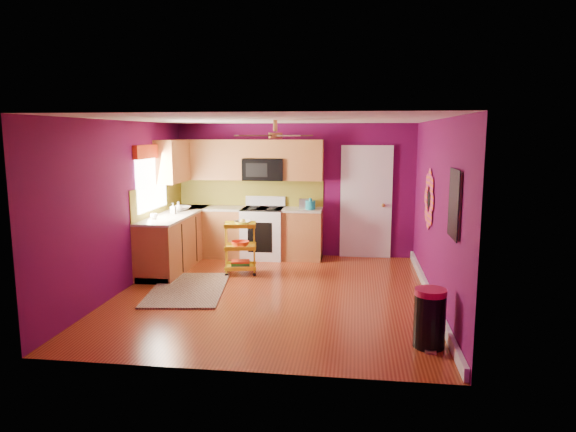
# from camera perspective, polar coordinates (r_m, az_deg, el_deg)

# --- Properties ---
(ground) EXTENTS (5.00, 5.00, 0.00)m
(ground) POSITION_cam_1_polar(r_m,az_deg,el_deg) (7.57, -1.59, -8.61)
(ground) COLOR maroon
(ground) RESTS_ON ground
(room_envelope) EXTENTS (4.54, 5.04, 2.52)m
(room_envelope) POSITION_cam_1_polar(r_m,az_deg,el_deg) (7.24, -1.43, 3.79)
(room_envelope) COLOR #5E0A46
(room_envelope) RESTS_ON ground
(lower_cabinets) EXTENTS (2.81, 2.31, 0.94)m
(lower_cabinets) POSITION_cam_1_polar(r_m,az_deg,el_deg) (9.46, -7.92, -2.38)
(lower_cabinets) COLOR #995929
(lower_cabinets) RESTS_ON ground
(electric_range) EXTENTS (0.76, 0.66, 1.13)m
(electric_range) POSITION_cam_1_polar(r_m,az_deg,el_deg) (9.62, -2.78, -1.82)
(electric_range) COLOR white
(electric_range) RESTS_ON ground
(upper_cabinetry) EXTENTS (2.80, 2.30, 1.26)m
(upper_cabinetry) POSITION_cam_1_polar(r_m,az_deg,el_deg) (9.61, -6.93, 6.03)
(upper_cabinetry) COLOR #995929
(upper_cabinetry) RESTS_ON ground
(left_window) EXTENTS (0.08, 1.35, 1.08)m
(left_window) POSITION_cam_1_polar(r_m,az_deg,el_deg) (8.85, -14.90, 5.13)
(left_window) COLOR white
(left_window) RESTS_ON ground
(panel_door) EXTENTS (0.95, 0.11, 2.15)m
(panel_door) POSITION_cam_1_polar(r_m,az_deg,el_deg) (9.67, 8.66, 1.40)
(panel_door) COLOR white
(panel_door) RESTS_ON ground
(right_wall_art) EXTENTS (0.04, 2.74, 1.04)m
(right_wall_art) POSITION_cam_1_polar(r_m,az_deg,el_deg) (6.92, 16.44, 1.60)
(right_wall_art) COLOR black
(right_wall_art) RESTS_ON ground
(ceiling_fan) EXTENTS (1.01, 1.01, 0.26)m
(ceiling_fan) POSITION_cam_1_polar(r_m,az_deg,el_deg) (7.41, -1.42, 9.00)
(ceiling_fan) COLOR #BF8C3F
(ceiling_fan) RESTS_ON ground
(shag_rug) EXTENTS (1.28, 1.86, 0.02)m
(shag_rug) POSITION_cam_1_polar(r_m,az_deg,el_deg) (7.87, -11.04, -7.99)
(shag_rug) COLOR #311B10
(shag_rug) RESTS_ON ground
(rolling_cart) EXTENTS (0.57, 0.46, 0.93)m
(rolling_cart) POSITION_cam_1_polar(r_m,az_deg,el_deg) (8.52, -5.27, -3.31)
(rolling_cart) COLOR yellow
(rolling_cart) RESTS_ON ground
(trash_can) EXTENTS (0.36, 0.38, 0.65)m
(trash_can) POSITION_cam_1_polar(r_m,az_deg,el_deg) (5.88, 15.46, -10.89)
(trash_can) COLOR black
(trash_can) RESTS_ON ground
(teal_kettle) EXTENTS (0.18, 0.18, 0.21)m
(teal_kettle) POSITION_cam_1_polar(r_m,az_deg,el_deg) (9.38, 2.51, 1.25)
(teal_kettle) COLOR teal
(teal_kettle) RESTS_ON lower_cabinets
(toaster) EXTENTS (0.22, 0.15, 0.18)m
(toaster) POSITION_cam_1_polar(r_m,az_deg,el_deg) (9.49, 1.94, 1.39)
(toaster) COLOR beige
(toaster) RESTS_ON lower_cabinets
(soap_bottle_a) EXTENTS (0.09, 0.09, 0.19)m
(soap_bottle_a) POSITION_cam_1_polar(r_m,az_deg,el_deg) (9.06, -12.65, 0.84)
(soap_bottle_a) COLOR #EA3F72
(soap_bottle_a) RESTS_ON lower_cabinets
(soap_bottle_b) EXTENTS (0.14, 0.14, 0.18)m
(soap_bottle_b) POSITION_cam_1_polar(r_m,az_deg,el_deg) (9.28, -12.08, 1.02)
(soap_bottle_b) COLOR white
(soap_bottle_b) RESTS_ON lower_cabinets
(counter_dish) EXTENTS (0.27, 0.27, 0.07)m
(counter_dish) POSITION_cam_1_polar(r_m,az_deg,el_deg) (9.51, -11.55, 0.88)
(counter_dish) COLOR white
(counter_dish) RESTS_ON lower_cabinets
(counter_cup) EXTENTS (0.11, 0.11, 0.09)m
(counter_cup) POSITION_cam_1_polar(r_m,az_deg,el_deg) (8.58, -14.67, -0.03)
(counter_cup) COLOR white
(counter_cup) RESTS_ON lower_cabinets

